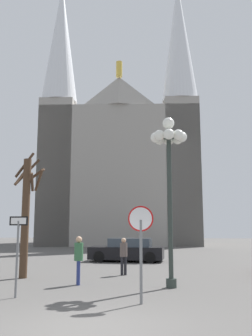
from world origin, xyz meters
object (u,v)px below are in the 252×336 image
Objects in this scene: stop_sign at (141,235)px; parked_car_near_black at (128,250)px; cathedral at (121,165)px; one_way_arrow_sign at (18,246)px; street_lamp at (169,156)px; pedestrian_standing at (124,253)px; pedestrian_walking at (79,255)px; bare_tree at (26,211)px.

parked_car_near_black is (-1.57, 12.11, -1.16)m from stop_sign.
cathedral reaches higher than one_way_arrow_sign.
cathedral is 34.61m from stop_sign.
stop_sign is at bearing -7.70° from one_way_arrow_sign.
street_lamp is 3.82× the size of pedestrian_standing.
pedestrian_standing is at bearing 65.02° from pedestrian_walking.
one_way_arrow_sign is at bearing -115.62° from pedestrian_standing.
bare_tree is (-1.36, 4.10, 1.22)m from one_way_arrow_sign.
bare_tree is 3.47m from pedestrian_walking.
pedestrian_standing is (-1.97, 3.09, -3.59)m from street_lamp.
parked_car_near_black is at bearing 97.40° from stop_sign.
one_way_arrow_sign reaches higher than pedestrian_standing.
pedestrian_walking is (2.09, -30.40, -8.43)m from cathedral.
one_way_arrow_sign is at bearing 172.30° from stop_sign.
pedestrian_walking is at bearing -86.06° from cathedral.
stop_sign is 3.98m from pedestrian_walking.
cathedral is 5.34× the size of street_lamp.
pedestrian_walking reaches higher than pedestrian_standing.
stop_sign is at bearing -82.29° from cathedral.
parked_car_near_black is at bearing 84.57° from pedestrian_walking.
cathedral is at bearing 91.45° from one_way_arrow_sign.
cathedral reaches higher than pedestrian_walking.
one_way_arrow_sign is 11.83m from parked_car_near_black.
pedestrian_walking is at bearing 63.68° from one_way_arrow_sign.
street_lamp is 1.34× the size of parked_car_near_black.
bare_tree is at bearing 149.38° from pedestrian_walking.
stop_sign is at bearing -42.29° from bare_tree.
one_way_arrow_sign is at bearing -100.36° from parked_car_near_black.
stop_sign reaches higher than pedestrian_standing.
one_way_arrow_sign is at bearing -153.35° from street_lamp.
cathedral is 13.54× the size of one_way_arrow_sign.
stop_sign is at bearing -106.97° from street_lamp.
one_way_arrow_sign is (0.83, -32.95, -7.98)m from cathedral.
one_way_arrow_sign is 0.39× the size of street_lamp.
stop_sign is at bearing -82.60° from parked_car_near_black.
street_lamp is at bearing -17.11° from bare_tree.
stop_sign is (4.53, -33.45, -7.65)m from cathedral.
parked_car_near_black is (2.12, 11.61, -0.84)m from one_way_arrow_sign.
pedestrian_walking is (2.62, -1.55, -1.67)m from bare_tree.
stop_sign is 1.68× the size of pedestrian_standing.
one_way_arrow_sign is 0.45× the size of bare_tree.
cathedral is 29.64m from bare_tree.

